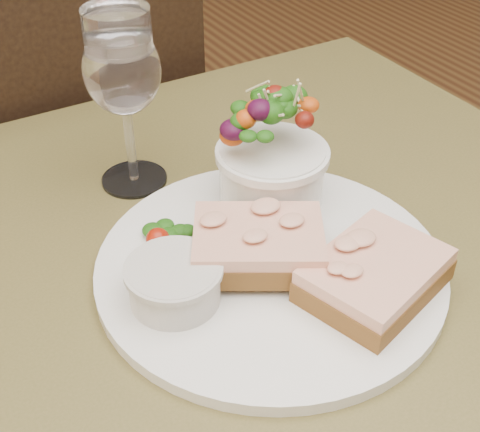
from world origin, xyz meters
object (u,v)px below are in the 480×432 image
chair_far (66,274)px  sandwich_front (375,275)px  cafe_table (264,354)px  ramekin (174,282)px  sandwich_back (258,244)px  wine_glass (122,75)px  dinner_plate (270,266)px  salad_bowl (273,151)px

chair_far → sandwich_front: chair_far is taller
cafe_table → ramekin: size_ratio=10.60×
cafe_table → sandwich_back: bearing=116.2°
sandwich_back → wine_glass: size_ratio=0.80×
cafe_table → chair_far: (-0.05, 0.62, -0.36)m
dinner_plate → salad_bowl: bearing=57.2°
cafe_table → dinner_plate: bearing=41.6°
cafe_table → dinner_plate: size_ratio=2.56×
dinner_plate → ramekin: bearing=180.0°
dinner_plate → sandwich_front: sandwich_front is taller
dinner_plate → sandwich_front: (0.06, -0.07, 0.02)m
wine_glass → sandwich_back: bearing=-79.5°
salad_bowl → wine_glass: wine_glass is taller
dinner_plate → ramekin: 0.10m
sandwich_back → cafe_table: bearing=-33.4°
ramekin → wine_glass: bearing=76.8°
salad_bowl → wine_glass: bearing=129.2°
sandwich_front → salad_bowl: size_ratio=1.09×
wine_glass → chair_far: bearing=91.6°
sandwich_back → wine_glass: 0.22m
ramekin → wine_glass: wine_glass is taller
chair_far → salad_bowl: size_ratio=7.09×
sandwich_back → salad_bowl: size_ratio=1.11×
dinner_plate → sandwich_back: size_ratio=2.22×
sandwich_front → sandwich_back: sandwich_back is taller
dinner_plate → chair_far: bearing=95.6°
sandwich_back → wine_glass: (-0.04, 0.19, 0.09)m
cafe_table → wine_glass: wine_glass is taller
dinner_plate → sandwich_back: 0.03m
chair_far → wine_glass: (0.01, -0.41, 0.58)m
sandwich_back → sandwich_front: bearing=-18.1°
sandwich_front → ramekin: 0.17m
cafe_table → sandwich_front: sandwich_front is taller
chair_far → wine_glass: 0.71m
cafe_table → wine_glass: (-0.04, 0.20, 0.22)m
dinner_plate → sandwich_front: 0.10m
wine_glass → ramekin: bearing=-103.2°
dinner_plate → wine_glass: size_ratio=1.79×
dinner_plate → ramekin: size_ratio=4.14×
sandwich_front → ramekin: ramekin is taller
cafe_table → sandwich_front: (0.06, -0.07, 0.13)m
dinner_plate → sandwich_back: sandwich_back is taller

